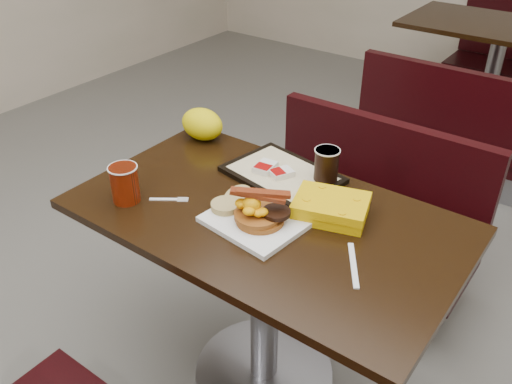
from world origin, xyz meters
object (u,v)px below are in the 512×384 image
Objects in this scene: knife at (353,265)px; paper_bag at (202,124)px; hashbrown_sleeve_left at (265,167)px; coffee_cup_far at (326,165)px; hashbrown_sleeve_right at (282,173)px; table_near at (265,302)px; table_far at (490,81)px; fork at (163,199)px; bench_far_s at (454,119)px; pancake_stack at (260,217)px; platter at (254,222)px; bench_near_n at (358,213)px; tray at (282,175)px; clamshell at (331,208)px; coffee_cup_near at (125,184)px.

paper_bag is at bearing -144.53° from knife.
hashbrown_sleeve_left is 0.74× the size of coffee_cup_far.
hashbrown_sleeve_right is at bearing -5.00° from hashbrown_sleeve_left.
table_far is (0.00, 2.60, 0.00)m from table_near.
hashbrown_sleeve_left reaches higher than knife.
knife is (0.64, 0.07, 0.00)m from fork.
bench_far_s is at bearing 92.04° from coffee_cup_far.
hashbrown_sleeve_left is (-0.14, 0.19, 0.40)m from table_near.
paper_bag is (-0.52, 0.34, 0.03)m from pancake_stack.
pancake_stack is 0.62m from paper_bag.
knife is (0.33, 0.01, -0.01)m from platter.
coffee_cup_far is at bearing 54.22° from hashbrown_sleeve_right.
bench_near_n is 0.64m from coffee_cup_far.
bench_near_n is at bearing 90.00° from table_near.
bench_far_s is 1.74m from tray.
bench_far_s is 5.77× the size of paper_bag.
fork is 0.57× the size of clamshell.
clamshell reaches higher than table_far.
bench_far_s is (0.00, -0.70, -0.02)m from table_far.
coffee_cup_far is 0.50× the size of clamshell.
coffee_cup_far reaches higher than paper_bag.
paper_bag reaches higher than clamshell.
knife is 2.31× the size of hashbrown_sleeve_left.
knife reaches higher than bench_near_n.
coffee_cup_far reaches higher than tray.
table_near is at bearing -164.59° from clamshell.
knife is 0.48m from hashbrown_sleeve_right.
pancake_stack is at bearing -122.28° from knife.
bench_far_s is at bearing 79.24° from coffee_cup_near.
bench_far_s is (0.00, 1.90, -0.02)m from table_near.
pancake_stack reaches higher than bench_far_s.
table_far is 2.86m from coffee_cup_near.
hashbrown_sleeve_left is at bearing -105.22° from bench_near_n.
pancake_stack is (0.02, -1.96, 0.42)m from bench_far_s.
fork is (-0.31, -0.06, -0.01)m from platter.
table_near is 0.47m from hashbrown_sleeve_left.
bench_far_s is (0.00, 1.20, 0.00)m from bench_near_n.
bench_far_s is 1.76m from paper_bag.
tray is (-0.08, -0.49, 0.40)m from bench_near_n.
bench_far_s is 6.92× the size of pancake_stack.
coffee_cup_near is 0.75m from knife.
clamshell is at bearing -54.93° from coffee_cup_far.
table_far is 16.22× the size of hashbrown_sleeve_right.
hashbrown_sleeve_left is (-0.14, -2.41, 0.40)m from table_far.
table_far is 6.93× the size of paper_bag.
hashbrown_sleeve_left is (-0.14, 0.26, 0.02)m from platter.
platter is at bearing -163.34° from pancake_stack.
coffee_cup_near is at bearing -161.72° from pancake_stack.
clamshell is (0.17, 0.11, 0.40)m from table_near.
clamshell reaches higher than hashbrown_sleeve_right.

